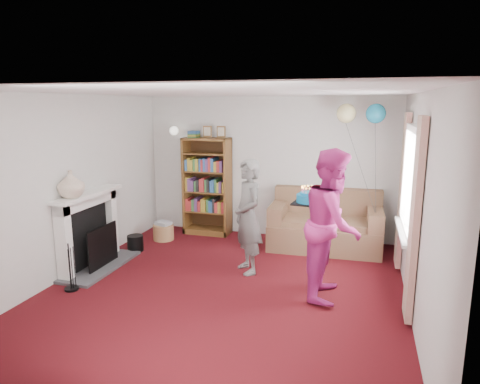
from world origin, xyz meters
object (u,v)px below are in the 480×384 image
(sofa, at_px, (325,226))
(birthday_cake, at_px, (309,198))
(person_magenta, at_px, (333,224))
(person_striped, at_px, (248,217))
(bookcase, at_px, (208,187))

(sofa, distance_m, birthday_cake, 1.83)
(sofa, distance_m, person_magenta, 1.96)
(person_striped, bearing_deg, sofa, 109.27)
(person_striped, distance_m, person_magenta, 1.28)
(sofa, relative_size, birthday_cake, 4.52)
(bookcase, relative_size, person_magenta, 1.07)
(person_striped, xyz_separation_m, person_magenta, (1.20, -0.46, 0.11))
(birthday_cake, bearing_deg, sofa, 86.98)
(bookcase, relative_size, birthday_cake, 4.97)
(sofa, bearing_deg, bookcase, 172.58)
(person_magenta, relative_size, birthday_cake, 4.64)
(person_striped, distance_m, birthday_cake, 0.98)
(bookcase, xyz_separation_m, sofa, (2.17, -0.23, -0.52))
(sofa, xyz_separation_m, person_striped, (-0.96, -1.41, 0.46))
(bookcase, distance_m, person_magenta, 3.18)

